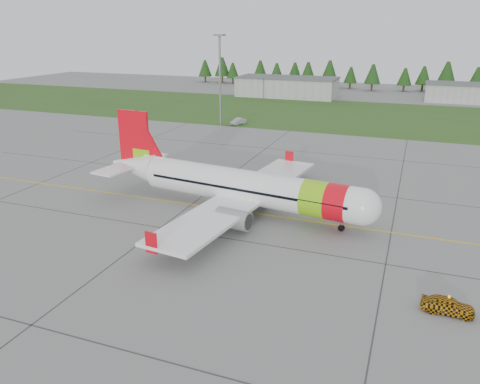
% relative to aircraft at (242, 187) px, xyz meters
% --- Properties ---
extents(ground, '(320.00, 320.00, 0.00)m').
position_rel_aircraft_xyz_m(ground, '(7.98, -8.06, -3.28)').
color(ground, gray).
rests_on(ground, ground).
extents(aircraft, '(37.49, 34.81, 11.38)m').
position_rel_aircraft_xyz_m(aircraft, '(0.00, 0.00, 0.00)').
color(aircraft, white).
rests_on(aircraft, ground).
extents(follow_me_car, '(1.43, 1.67, 4.08)m').
position_rel_aircraft_xyz_m(follow_me_car, '(23.23, -14.81, -1.24)').
color(follow_me_car, '#F5A40D').
rests_on(follow_me_car, ground).
extents(service_van, '(1.99, 1.93, 4.56)m').
position_rel_aircraft_xyz_m(service_van, '(-20.24, 51.71, -1.00)').
color(service_van, silver).
rests_on(service_van, ground).
extents(grass_strip, '(320.00, 50.00, 0.03)m').
position_rel_aircraft_xyz_m(grass_strip, '(7.98, 73.94, -3.27)').
color(grass_strip, '#30561E').
rests_on(grass_strip, ground).
extents(taxi_guideline, '(120.00, 0.25, 0.02)m').
position_rel_aircraft_xyz_m(taxi_guideline, '(7.98, -0.06, -3.27)').
color(taxi_guideline, gold).
rests_on(taxi_guideline, ground).
extents(hangar_west, '(32.00, 14.00, 6.00)m').
position_rel_aircraft_xyz_m(hangar_west, '(-22.02, 101.94, -0.28)').
color(hangar_west, '#A8A8A3').
rests_on(hangar_west, ground).
extents(hangar_east, '(24.00, 12.00, 5.20)m').
position_rel_aircraft_xyz_m(hangar_east, '(32.98, 109.94, -0.68)').
color(hangar_east, '#A8A8A3').
rests_on(hangar_east, ground).
extents(floodlight_mast, '(0.50, 0.50, 20.00)m').
position_rel_aircraft_xyz_m(floodlight_mast, '(-24.02, 49.94, 6.72)').
color(floodlight_mast, slate).
rests_on(floodlight_mast, ground).
extents(treeline, '(160.00, 8.00, 10.00)m').
position_rel_aircraft_xyz_m(treeline, '(7.98, 129.94, 1.72)').
color(treeline, '#1C3F14').
rests_on(treeline, ground).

